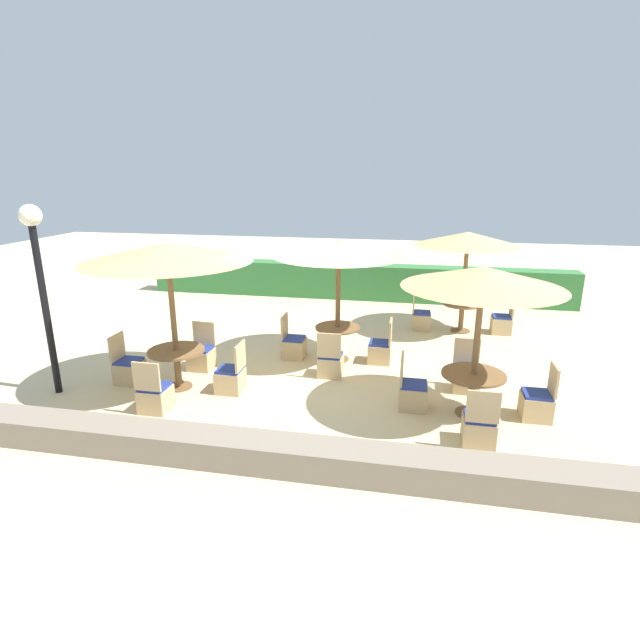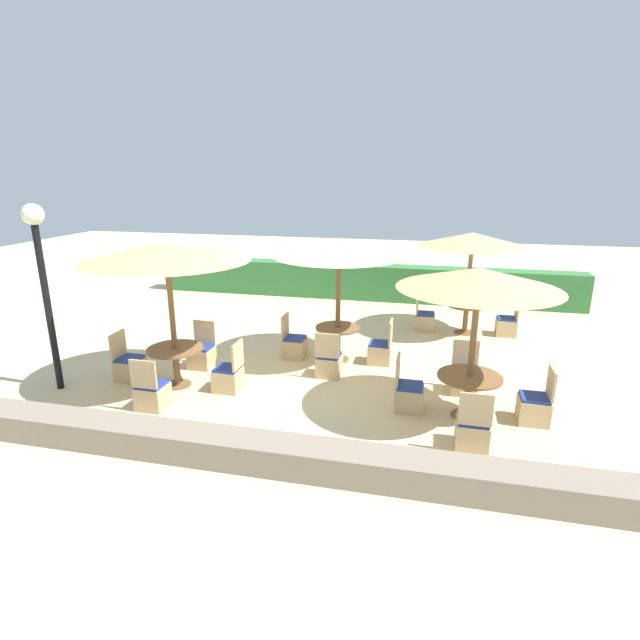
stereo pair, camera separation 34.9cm
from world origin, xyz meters
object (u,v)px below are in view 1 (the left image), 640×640
object	(u,v)px
parasol_front_right	(483,278)
parasol_back_right	(468,239)
patio_chair_back_right_west	(421,319)
patio_chair_center_south	(331,363)
parasol_front_left	(167,253)
round_table_front_right	(473,383)
patio_chair_center_west	(294,346)
patio_chair_front_left_east	(231,378)
patio_chair_front_right_south	(479,428)
round_table_front_left	(177,358)
patio_chair_front_right_west	(412,393)
patio_chair_center_east	(380,350)
round_table_back_right	(462,310)
lamp_post	(38,263)
patio_chair_front_left_north	(201,356)
patio_chair_back_right_east	(502,323)
patio_chair_front_left_south	(155,396)
patio_chair_front_right_east	(537,403)
parasol_center	(338,249)
patio_chair_front_left_west	(129,369)
round_table_center	(338,335)
patio_chair_front_right_north	(466,377)

from	to	relation	value
parasol_front_right	parasol_back_right	size ratio (longest dim) A/B	0.99
parasol_front_right	patio_chair_back_right_west	world-z (taller)	parasol_front_right
patio_chair_center_south	parasol_front_left	world-z (taller)	parasol_front_left
round_table_front_right	patio_chair_center_west	bearing A→B (deg)	150.47
patio_chair_front_left_east	patio_chair_front_right_south	xyz separation A→B (m)	(4.18, -1.03, 0.00)
round_table_front_left	patio_chair_front_right_west	bearing A→B (deg)	0.01
patio_chair_center_east	round_table_back_right	world-z (taller)	patio_chair_center_east
lamp_post	patio_chair_front_right_south	bearing A→B (deg)	-3.22
round_table_front_right	patio_chair_front_left_north	bearing A→B (deg)	169.05
round_table_back_right	patio_chair_center_west	bearing A→B (deg)	-145.07
lamp_post	patio_chair_back_right_east	distance (m)	10.00
round_table_front_right	parasol_back_right	xyz separation A→B (m)	(0.16, 4.51, 1.73)
patio_chair_front_left_south	patio_chair_front_right_east	distance (m)	6.22
patio_chair_center_south	parasol_front_left	bearing A→B (deg)	-157.96
parasol_center	patio_chair_center_south	size ratio (longest dim) A/B	2.81
lamp_post	patio_chair_front_right_east	size ratio (longest dim) A/B	3.57
patio_chair_back_right_west	parasol_front_left	bearing A→B (deg)	-44.22
parasol_front_left	patio_chair_front_right_east	bearing A→B (deg)	-0.03
patio_chair_center_south	patio_chair_front_right_south	xyz separation A→B (m)	(2.55, -2.08, 0.00)
patio_chair_center_west	patio_chair_center_east	xyz separation A→B (m)	(1.84, 0.06, 0.00)
patio_chair_front_right_south	patio_chair_back_right_east	bearing A→B (deg)	78.58
patio_chair_front_left_east	patio_chair_front_right_west	world-z (taller)	same
patio_chair_front_left_south	patio_chair_center_south	bearing A→B (deg)	37.71
patio_chair_front_left_west	patio_chair_front_left_north	bearing A→B (deg)	130.07
parasol_center	parasol_back_right	xyz separation A→B (m)	(2.69, 2.51, -0.07)
patio_chair_front_right_west	patio_chair_front_right_east	world-z (taller)	same
patio_chair_front_right_west	patio_chair_back_right_east	size ratio (longest dim) A/B	1.00
parasol_center	patio_chair_center_west	bearing A→B (deg)	-177.95
patio_chair_center_south	patio_chair_center_west	size ratio (longest dim) A/B	1.00
round_table_front_left	patio_chair_front_left_south	xyz separation A→B (m)	(0.05, -0.94, -0.31)
patio_chair_front_left_south	patio_chair_back_right_west	xyz separation A→B (m)	(4.30, 5.41, 0.00)
patio_chair_center_east	patio_chair_front_left_west	size ratio (longest dim) A/B	1.00
patio_chair_front_right_east	parasol_front_right	bearing A→B (deg)	92.65
patio_chair_center_east	round_table_back_right	xyz separation A→B (m)	(1.79, 2.48, 0.28)
round_table_center	patio_chair_front_left_south	bearing A→B (deg)	-131.87
patio_chair_front_left_west	patio_chair_front_right_north	bearing A→B (deg)	97.78
patio_chair_center_west	parasol_front_left	world-z (taller)	parasol_front_left
patio_chair_front_left_south	patio_chair_back_right_west	world-z (taller)	same
lamp_post	round_table_front_right	distance (m)	7.46
round_table_center	patio_chair_front_right_north	size ratio (longest dim) A/B	1.00
lamp_post	patio_chair_front_left_south	bearing A→B (deg)	-9.17
lamp_post	patio_chair_front_right_west	bearing A→B (deg)	5.46
lamp_post	parasol_front_right	bearing A→B (deg)	4.34
patio_chair_back_right_west	patio_chair_center_east	bearing A→B (deg)	-18.04
patio_chair_back_right_west	patio_chair_front_right_north	bearing A→B (deg)	12.83
round_table_front_left	patio_chair_back_right_west	distance (m)	6.24
parasol_center	parasol_front_left	distance (m)	3.29
patio_chair_center_west	patio_chair_back_right_east	xyz separation A→B (m)	(4.61, 2.57, 0.00)
patio_chair_front_left_west	parasol_back_right	distance (m)	8.00
patio_chair_front_left_east	patio_chair_front_right_west	size ratio (longest dim) A/B	1.00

